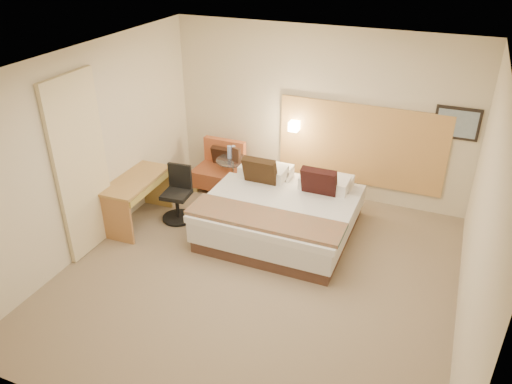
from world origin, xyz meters
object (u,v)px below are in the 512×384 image
at_px(side_table, 233,175).
at_px(desk, 138,188).
at_px(desk_chair, 178,198).
at_px(bed, 282,212).
at_px(lounge_chair, 220,170).

bearing_deg(side_table, desk, -122.75).
bearing_deg(desk_chair, bed, 8.73).
distance_m(bed, side_table, 1.41).
distance_m(bed, lounge_chair, 1.73).
height_order(bed, lounge_chair, bed).
height_order(desk, desk_chair, desk_chair).
bearing_deg(desk_chair, lounge_chair, 84.14).
distance_m(bed, desk_chair, 1.59).
bearing_deg(side_table, bed, -35.15).
xyz_separation_m(lounge_chair, desk_chair, (-0.12, -1.18, 0.03)).
distance_m(bed, desk, 2.13).
relative_size(bed, lounge_chair, 2.67).
bearing_deg(desk_chair, side_table, 68.22).
bearing_deg(lounge_chair, side_table, -22.44).
distance_m(lounge_chair, desk_chair, 1.18).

